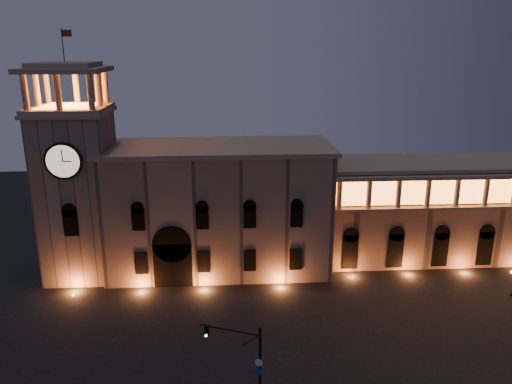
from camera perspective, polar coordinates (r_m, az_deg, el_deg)
The scene contains 5 objects.
ground at distance 53.36m, azimuth -2.04°, elevation -18.43°, with size 160.00×160.00×0.00m, color black.
government_building at distance 69.15m, azimuth -4.35°, elevation -1.84°, with size 30.80×12.80×17.60m.
clock_tower at distance 69.93m, azimuth -19.70°, elevation 0.62°, with size 9.80×9.80×32.40m.
colonnade_wing at distance 78.70m, azimuth 21.36°, elevation -1.76°, with size 40.60×11.50×14.50m.
traffic_light at distance 45.33m, azimuth -0.80°, elevation -19.06°, with size 5.47×2.42×8.01m.
Camera 1 is at (-0.92, -43.64, 30.70)m, focal length 35.00 mm.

